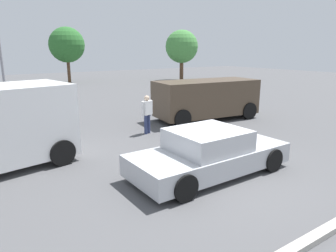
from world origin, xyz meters
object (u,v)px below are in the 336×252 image
object	(u,v)px
sedan_foreground	(209,153)
suv_dark	(206,98)
pedestrian	(147,111)
dog	(250,140)

from	to	relation	value
sedan_foreground	suv_dark	world-z (taller)	suv_dark
pedestrian	suv_dark	bearing A→B (deg)	81.75
suv_dark	pedestrian	size ratio (longest dim) A/B	3.33
pedestrian	sedan_foreground	bearing A→B (deg)	-27.40
dog	pedestrian	distance (m)	4.08
dog	suv_dark	xyz separation A→B (m)	(1.64, 4.17, 0.76)
suv_dark	dog	bearing A→B (deg)	-105.04
sedan_foreground	dog	world-z (taller)	sedan_foreground
suv_dark	sedan_foreground	bearing A→B (deg)	-123.81
dog	sedan_foreground	bearing A→B (deg)	72.43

